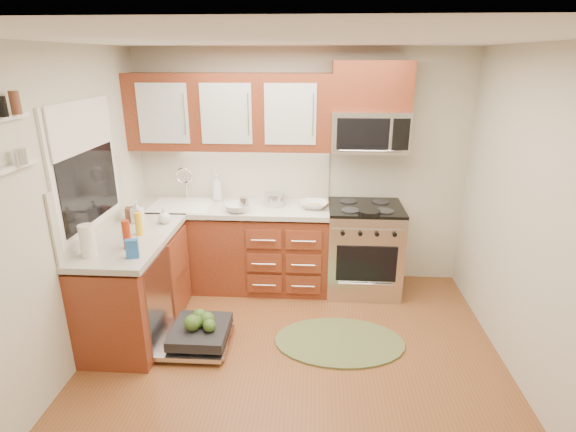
# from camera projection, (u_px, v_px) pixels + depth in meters

# --- Properties ---
(floor) EXTENTS (3.50, 3.50, 0.00)m
(floor) POSITION_uv_depth(u_px,v_px,m) (292.00, 371.00, 3.62)
(floor) COLOR brown
(floor) RESTS_ON ground
(ceiling) EXTENTS (3.50, 3.50, 0.00)m
(ceiling) POSITION_uv_depth(u_px,v_px,m) (294.00, 39.00, 2.79)
(ceiling) COLOR white
(ceiling) RESTS_ON ground
(wall_back) EXTENTS (3.50, 0.04, 2.50)m
(wall_back) POSITION_uv_depth(u_px,v_px,m) (301.00, 169.00, 4.85)
(wall_back) COLOR beige
(wall_back) RESTS_ON ground
(wall_front) EXTENTS (3.50, 0.04, 2.50)m
(wall_front) POSITION_uv_depth(u_px,v_px,m) (267.00, 407.00, 1.56)
(wall_front) COLOR beige
(wall_front) RESTS_ON ground
(wall_left) EXTENTS (0.04, 3.50, 2.50)m
(wall_left) POSITION_uv_depth(u_px,v_px,m) (56.00, 222.00, 3.31)
(wall_left) COLOR beige
(wall_left) RESTS_ON ground
(wall_right) EXTENTS (0.04, 3.50, 2.50)m
(wall_right) POSITION_uv_depth(u_px,v_px,m) (545.00, 233.00, 3.10)
(wall_right) COLOR beige
(wall_right) RESTS_ON ground
(base_cabinet_back) EXTENTS (2.05, 0.60, 0.85)m
(base_cabinet_back) POSITION_uv_depth(u_px,v_px,m) (233.00, 249.00, 4.89)
(base_cabinet_back) COLOR maroon
(base_cabinet_back) RESTS_ON ground
(base_cabinet_left) EXTENTS (0.60, 1.25, 0.85)m
(base_cabinet_left) POSITION_uv_depth(u_px,v_px,m) (136.00, 288.00, 4.06)
(base_cabinet_left) COLOR maroon
(base_cabinet_left) RESTS_ON ground
(countertop_back) EXTENTS (2.07, 0.64, 0.05)m
(countertop_back) POSITION_uv_depth(u_px,v_px,m) (231.00, 208.00, 4.72)
(countertop_back) COLOR beige
(countertop_back) RESTS_ON base_cabinet_back
(countertop_left) EXTENTS (0.64, 1.27, 0.05)m
(countertop_left) POSITION_uv_depth(u_px,v_px,m) (131.00, 239.00, 3.90)
(countertop_left) COLOR beige
(countertop_left) RESTS_ON base_cabinet_left
(backsplash_back) EXTENTS (2.05, 0.02, 0.57)m
(backsplash_back) POSITION_uv_depth(u_px,v_px,m) (235.00, 172.00, 4.89)
(backsplash_back) COLOR beige
(backsplash_back) RESTS_ON ground
(backsplash_left) EXTENTS (0.02, 1.25, 0.57)m
(backsplash_left) POSITION_uv_depth(u_px,v_px,m) (93.00, 205.00, 3.81)
(backsplash_left) COLOR beige
(backsplash_left) RESTS_ON ground
(upper_cabinets) EXTENTS (2.05, 0.35, 0.75)m
(upper_cabinets) POSITION_uv_depth(u_px,v_px,m) (229.00, 112.00, 4.52)
(upper_cabinets) COLOR maroon
(upper_cabinets) RESTS_ON ground
(cabinet_over_mw) EXTENTS (0.76, 0.35, 0.47)m
(cabinet_over_mw) POSITION_uv_depth(u_px,v_px,m) (372.00, 86.00, 4.35)
(cabinet_over_mw) COLOR maroon
(cabinet_over_mw) RESTS_ON ground
(range) EXTENTS (0.76, 0.64, 0.95)m
(range) POSITION_uv_depth(u_px,v_px,m) (363.00, 249.00, 4.77)
(range) COLOR silver
(range) RESTS_ON ground
(microwave) EXTENTS (0.76, 0.38, 0.40)m
(microwave) POSITION_uv_depth(u_px,v_px,m) (369.00, 131.00, 4.47)
(microwave) COLOR silver
(microwave) RESTS_ON ground
(sink) EXTENTS (0.62, 0.50, 0.26)m
(sink) POSITION_uv_depth(u_px,v_px,m) (182.00, 216.00, 4.76)
(sink) COLOR white
(sink) RESTS_ON ground
(dishwasher) EXTENTS (0.70, 0.60, 0.20)m
(dishwasher) POSITION_uv_depth(u_px,v_px,m) (196.00, 335.00, 3.92)
(dishwasher) COLOR silver
(dishwasher) RESTS_ON ground
(window) EXTENTS (0.03, 1.05, 1.05)m
(window) POSITION_uv_depth(u_px,v_px,m) (85.00, 167.00, 3.68)
(window) COLOR white
(window) RESTS_ON ground
(window_blind) EXTENTS (0.02, 0.96, 0.40)m
(window_blind) POSITION_uv_depth(u_px,v_px,m) (82.00, 126.00, 3.57)
(window_blind) COLOR white
(window_blind) RESTS_ON ground
(shelf_upper) EXTENTS (0.04, 0.40, 0.03)m
(shelf_upper) POSITION_uv_depth(u_px,v_px,m) (6.00, 118.00, 2.71)
(shelf_upper) COLOR white
(shelf_upper) RESTS_ON ground
(shelf_lower) EXTENTS (0.04, 0.40, 0.03)m
(shelf_lower) POSITION_uv_depth(u_px,v_px,m) (17.00, 166.00, 2.81)
(shelf_lower) COLOR white
(shelf_lower) RESTS_ON ground
(rug) EXTENTS (1.29, 0.98, 0.02)m
(rug) POSITION_uv_depth(u_px,v_px,m) (339.00, 342.00, 3.99)
(rug) COLOR olive
(rug) RESTS_ON ground
(skillet) EXTENTS (0.22, 0.22, 0.04)m
(skillet) POSITION_uv_depth(u_px,v_px,m) (369.00, 212.00, 4.37)
(skillet) COLOR black
(skillet) RESTS_ON range
(stock_pot) EXTENTS (0.28, 0.28, 0.13)m
(stock_pot) POSITION_uv_depth(u_px,v_px,m) (275.00, 199.00, 4.70)
(stock_pot) COLOR silver
(stock_pot) RESTS_ON countertop_back
(cutting_board) EXTENTS (0.32, 0.26, 0.02)m
(cutting_board) POSITION_uv_depth(u_px,v_px,m) (317.00, 203.00, 4.76)
(cutting_board) COLOR tan
(cutting_board) RESTS_ON countertop_back
(canister) EXTENTS (0.10, 0.10, 0.15)m
(canister) POSITION_uv_depth(u_px,v_px,m) (244.00, 204.00, 4.50)
(canister) COLOR silver
(canister) RESTS_ON countertop_back
(paper_towel_roll) EXTENTS (0.14, 0.14, 0.26)m
(paper_towel_roll) POSITION_uv_depth(u_px,v_px,m) (88.00, 241.00, 3.47)
(paper_towel_roll) COLOR white
(paper_towel_roll) RESTS_ON countertop_left
(mustard_bottle) EXTENTS (0.07, 0.07, 0.20)m
(mustard_bottle) POSITION_uv_depth(u_px,v_px,m) (139.00, 224.00, 3.91)
(mustard_bottle) COLOR yellow
(mustard_bottle) RESTS_ON countertop_left
(red_bottle) EXTENTS (0.07, 0.07, 0.24)m
(red_bottle) POSITION_uv_depth(u_px,v_px,m) (127.00, 235.00, 3.62)
(red_bottle) COLOR #A5290D
(red_bottle) RESTS_ON countertop_left
(wooden_box) EXTENTS (0.14, 0.12, 0.12)m
(wooden_box) POSITION_uv_depth(u_px,v_px,m) (133.00, 214.00, 4.28)
(wooden_box) COLOR brown
(wooden_box) RESTS_ON countertop_left
(blue_carton) EXTENTS (0.11, 0.08, 0.15)m
(blue_carton) POSITION_uv_depth(u_px,v_px,m) (132.00, 249.00, 3.47)
(blue_carton) COLOR #235BA6
(blue_carton) RESTS_ON countertop_left
(bowl_a) EXTENTS (0.30, 0.30, 0.07)m
(bowl_a) POSITION_uv_depth(u_px,v_px,m) (314.00, 205.00, 4.63)
(bowl_a) COLOR #999999
(bowl_a) RESTS_ON countertop_back
(bowl_b) EXTENTS (0.28, 0.28, 0.08)m
(bowl_b) POSITION_uv_depth(u_px,v_px,m) (238.00, 208.00, 4.51)
(bowl_b) COLOR #999999
(bowl_b) RESTS_ON countertop_back
(cup) EXTENTS (0.12, 0.12, 0.09)m
(cup) POSITION_uv_depth(u_px,v_px,m) (280.00, 197.00, 4.87)
(cup) COLOR #999999
(cup) RESTS_ON countertop_back
(soap_bottle_a) EXTENTS (0.15, 0.15, 0.29)m
(soap_bottle_a) POSITION_uv_depth(u_px,v_px,m) (217.00, 188.00, 4.84)
(soap_bottle_a) COLOR #999999
(soap_bottle_a) RESTS_ON countertop_back
(soap_bottle_b) EXTENTS (0.10, 0.10, 0.21)m
(soap_bottle_b) POSITION_uv_depth(u_px,v_px,m) (137.00, 212.00, 4.20)
(soap_bottle_b) COLOR #999999
(soap_bottle_b) RESTS_ON countertop_left
(soap_bottle_c) EXTENTS (0.15, 0.15, 0.15)m
(soap_bottle_c) POSITION_uv_depth(u_px,v_px,m) (164.00, 216.00, 4.19)
(soap_bottle_c) COLOR #999999
(soap_bottle_c) RESTS_ON countertop_left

